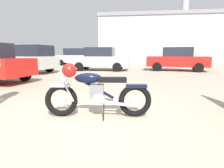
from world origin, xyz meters
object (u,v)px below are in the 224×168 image
object	(u,v)px
white_estate_far	(100,59)
blue_hatchback_right	(22,58)
vintage_motorcycle	(95,92)
pale_sedan_back	(177,59)
dark_sedan_left	(75,57)

from	to	relation	value
white_estate_far	blue_hatchback_right	size ratio (longest dim) A/B	0.86
white_estate_far	vintage_motorcycle	bearing A→B (deg)	-78.72
vintage_motorcycle	white_estate_far	xyz separation A→B (m)	(-2.17, 9.97, 0.34)
vintage_motorcycle	pale_sedan_back	xyz separation A→B (m)	(3.39, 10.62, 0.34)
blue_hatchback_right	vintage_motorcycle	bearing A→B (deg)	142.08
dark_sedan_left	pale_sedan_back	bearing A→B (deg)	143.05
vintage_motorcycle	white_estate_far	size ratio (longest dim) A/B	0.49
blue_hatchback_right	pale_sedan_back	size ratio (longest dim) A/B	1.12
vintage_motorcycle	pale_sedan_back	distance (m)	11.15
pale_sedan_back	white_estate_far	bearing A→B (deg)	-164.13
pale_sedan_back	dark_sedan_left	distance (m)	11.04
blue_hatchback_right	dark_sedan_left	xyz separation A→B (m)	(0.42, 8.34, -0.02)
white_estate_far	blue_hatchback_right	bearing A→B (deg)	-152.52
vintage_motorcycle	dark_sedan_left	bearing A→B (deg)	-76.63
vintage_motorcycle	white_estate_far	world-z (taller)	white_estate_far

